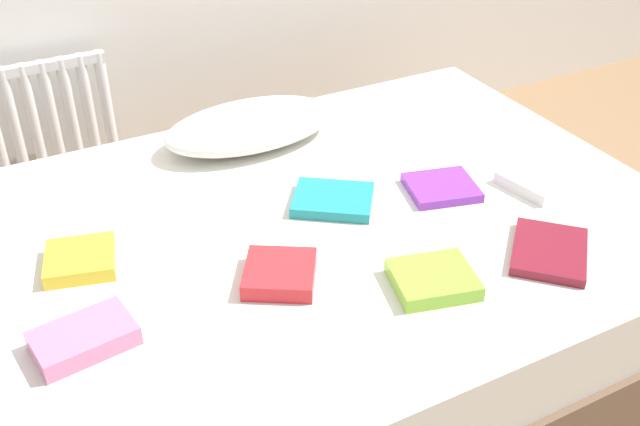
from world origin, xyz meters
The scene contains 12 objects.
ground_plane centered at (0.00, 0.00, 0.00)m, with size 8.00×8.00×0.00m, color #93704C.
bed centered at (0.00, 0.00, 0.25)m, with size 2.00×1.50×0.50m.
radiator centered at (-0.65, 1.20, 0.39)m, with size 0.67×0.04×0.52m.
pillow centered at (-0.02, 0.52, 0.56)m, with size 0.59×0.31×0.12m, color white.
textbook_purple centered at (0.36, -0.04, 0.51)m, with size 0.20×0.18×0.03m, color purple.
textbook_maroon centered at (0.43, -0.44, 0.51)m, with size 0.24×0.19×0.03m, color maroon.
textbook_teal centered at (0.04, 0.05, 0.52)m, with size 0.23×0.18×0.03m, color teal.
textbook_pink centered at (-0.74, -0.21, 0.52)m, with size 0.22×0.14×0.05m, color pink.
textbook_yellow centered at (-0.68, 0.09, 0.52)m, with size 0.18×0.17×0.04m, color yellow.
textbook_lime centered at (0.08, -0.40, 0.52)m, with size 0.20×0.18×0.04m, color #8CC638.
textbook_white centered at (0.66, -0.15, 0.52)m, with size 0.21×0.19×0.04m, color white.
textbook_red centered at (-0.25, -0.21, 0.52)m, with size 0.18×0.18×0.04m, color red.
Camera 1 is at (-0.86, -1.58, 1.69)m, focal length 42.26 mm.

